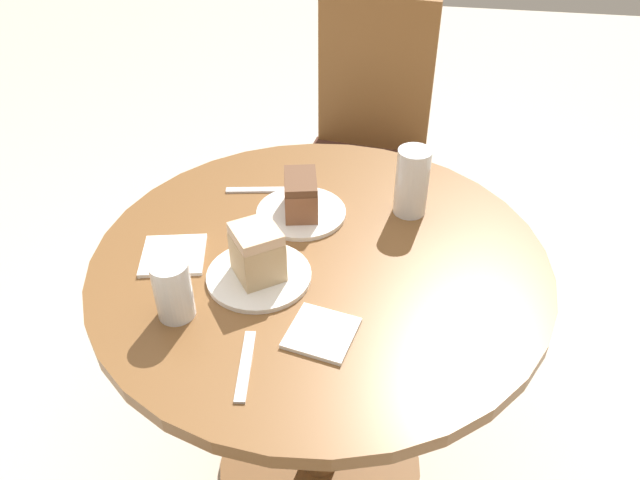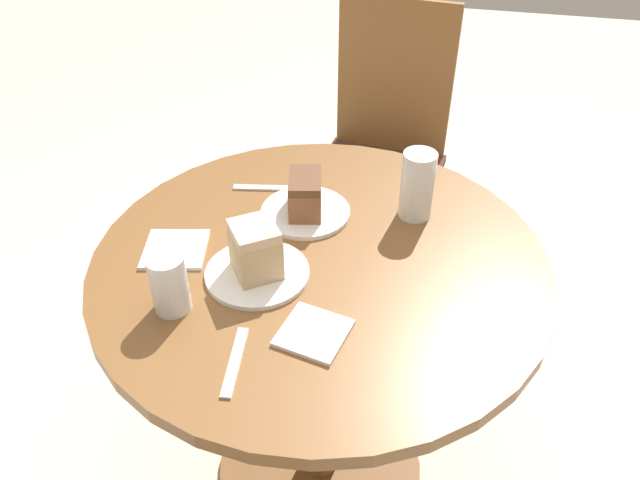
{
  "view_description": "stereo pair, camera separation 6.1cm",
  "coord_description": "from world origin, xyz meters",
  "px_view_note": "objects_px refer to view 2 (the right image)",
  "views": [
    {
      "loc": [
        0.15,
        -0.94,
        1.52
      ],
      "look_at": [
        0.0,
        0.0,
        0.78
      ],
      "focal_mm": 35.0,
      "sensor_mm": 36.0,
      "label": 1
    },
    {
      "loc": [
        0.21,
        -0.92,
        1.52
      ],
      "look_at": [
        0.0,
        0.0,
        0.78
      ],
      "focal_mm": 35.0,
      "sensor_mm": 36.0,
      "label": 2
    }
  ],
  "objects_px": {
    "cake_slice_far": "(255,250)",
    "glass_lemonade": "(417,189)",
    "plate_near": "(305,212)",
    "glass_water": "(169,285)",
    "chair": "(379,156)",
    "plate_far": "(257,273)",
    "cake_slice_near": "(305,194)"
  },
  "relations": [
    {
      "from": "plate_near",
      "to": "glass_water",
      "type": "relative_size",
      "value": 1.69
    },
    {
      "from": "cake_slice_far",
      "to": "glass_lemonade",
      "type": "distance_m",
      "value": 0.38
    },
    {
      "from": "chair",
      "to": "glass_water",
      "type": "distance_m",
      "value": 1.13
    },
    {
      "from": "cake_slice_far",
      "to": "glass_water",
      "type": "distance_m",
      "value": 0.17
    },
    {
      "from": "plate_near",
      "to": "chair",
      "type": "bearing_deg",
      "value": 84.77
    },
    {
      "from": "plate_far",
      "to": "cake_slice_near",
      "type": "relative_size",
      "value": 1.68
    },
    {
      "from": "cake_slice_near",
      "to": "cake_slice_far",
      "type": "distance_m",
      "value": 0.22
    },
    {
      "from": "plate_near",
      "to": "cake_slice_near",
      "type": "xyz_separation_m",
      "value": [
        -0.0,
        0.0,
        0.05
      ]
    },
    {
      "from": "cake_slice_near",
      "to": "plate_near",
      "type": "bearing_deg",
      "value": 0.0
    },
    {
      "from": "glass_lemonade",
      "to": "glass_water",
      "type": "xyz_separation_m",
      "value": [
        -0.39,
        -0.38,
        -0.01
      ]
    },
    {
      "from": "chair",
      "to": "glass_water",
      "type": "xyz_separation_m",
      "value": [
        -0.23,
        -1.06,
        0.31
      ]
    },
    {
      "from": "plate_near",
      "to": "plate_far",
      "type": "bearing_deg",
      "value": -100.83
    },
    {
      "from": "chair",
      "to": "glass_lemonade",
      "type": "bearing_deg",
      "value": -70.06
    },
    {
      "from": "chair",
      "to": "plate_far",
      "type": "relative_size",
      "value": 4.76
    },
    {
      "from": "glass_lemonade",
      "to": "glass_water",
      "type": "relative_size",
      "value": 1.32
    },
    {
      "from": "plate_far",
      "to": "glass_lemonade",
      "type": "xyz_separation_m",
      "value": [
        0.27,
        0.26,
        0.06
      ]
    },
    {
      "from": "plate_far",
      "to": "cake_slice_far",
      "type": "relative_size",
      "value": 1.68
    },
    {
      "from": "chair",
      "to": "cake_slice_near",
      "type": "xyz_separation_m",
      "value": [
        -0.07,
        -0.73,
        0.31
      ]
    },
    {
      "from": "plate_near",
      "to": "plate_far",
      "type": "relative_size",
      "value": 0.97
    },
    {
      "from": "chair",
      "to": "plate_near",
      "type": "height_order",
      "value": "chair"
    },
    {
      "from": "plate_far",
      "to": "glass_lemonade",
      "type": "distance_m",
      "value": 0.38
    },
    {
      "from": "cake_slice_far",
      "to": "glass_lemonade",
      "type": "height_order",
      "value": "glass_lemonade"
    },
    {
      "from": "chair",
      "to": "cake_slice_near",
      "type": "bearing_deg",
      "value": -88.71
    },
    {
      "from": "plate_near",
      "to": "cake_slice_far",
      "type": "relative_size",
      "value": 1.63
    },
    {
      "from": "chair",
      "to": "cake_slice_near",
      "type": "height_order",
      "value": "chair"
    },
    {
      "from": "glass_water",
      "to": "cake_slice_near",
      "type": "bearing_deg",
      "value": 64.06
    },
    {
      "from": "plate_far",
      "to": "cake_slice_far",
      "type": "xyz_separation_m",
      "value": [
        0.0,
        0.0,
        0.06
      ]
    },
    {
      "from": "plate_near",
      "to": "cake_slice_near",
      "type": "height_order",
      "value": "cake_slice_near"
    },
    {
      "from": "plate_far",
      "to": "cake_slice_near",
      "type": "height_order",
      "value": "cake_slice_near"
    },
    {
      "from": "plate_far",
      "to": "glass_lemonade",
      "type": "bearing_deg",
      "value": 44.46
    },
    {
      "from": "glass_lemonade",
      "to": "glass_water",
      "type": "distance_m",
      "value": 0.54
    },
    {
      "from": "plate_far",
      "to": "glass_lemonade",
      "type": "height_order",
      "value": "glass_lemonade"
    }
  ]
}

